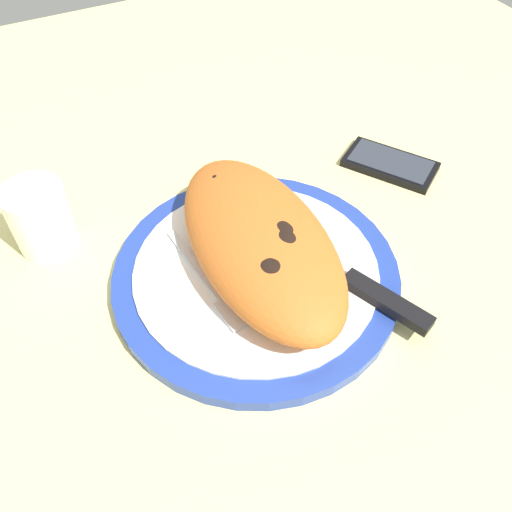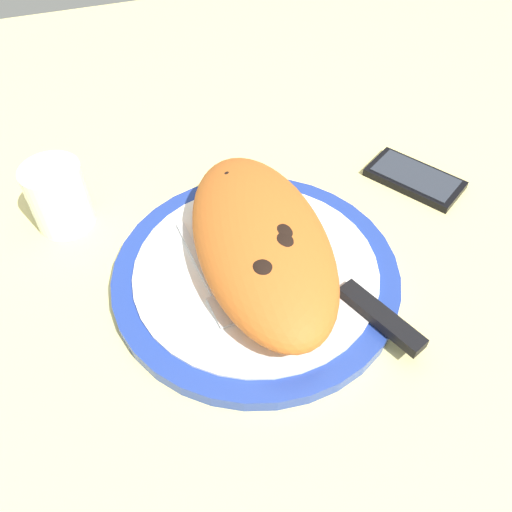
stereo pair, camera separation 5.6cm
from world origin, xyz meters
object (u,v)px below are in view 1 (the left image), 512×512
at_px(fork, 212,286).
at_px(water_glass, 42,222).
at_px(calzone, 260,241).
at_px(knife, 358,285).
at_px(smartphone, 390,164).
at_px(plate, 256,274).

xyz_separation_m(fork, water_glass, (-0.16, -0.14, 0.01)).
height_order(calzone, knife, calzone).
height_order(calzone, fork, calzone).
distance_m(fork, smartphone, 0.31).
distance_m(knife, smartphone, 0.23).
bearing_deg(fork, water_glass, -139.80).
height_order(calzone, water_glass, calzone).
distance_m(plate, calzone, 0.04).
relative_size(fork, water_glass, 1.91).
relative_size(calzone, smartphone, 2.11).
xyz_separation_m(plate, fork, (0.00, -0.05, 0.01)).
relative_size(smartphone, water_glass, 1.65).
xyz_separation_m(knife, water_glass, (-0.23, -0.27, 0.01)).
bearing_deg(calzone, smartphone, 109.49).
bearing_deg(smartphone, water_glass, -98.83).
height_order(plate, fork, fork).
relative_size(plate, calzone, 1.10).
distance_m(calzone, knife, 0.11).
distance_m(calzone, fork, 0.07).
xyz_separation_m(fork, smartphone, (-0.09, 0.30, -0.02)).
relative_size(plate, smartphone, 2.33).
bearing_deg(calzone, fork, -82.79).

